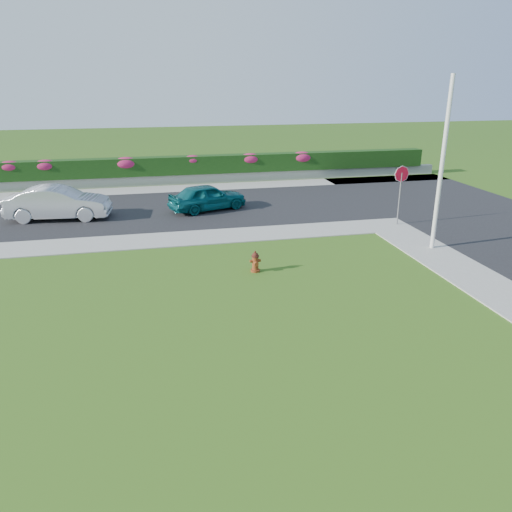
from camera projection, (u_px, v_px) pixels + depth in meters
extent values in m
plane|color=black|center=(294.00, 338.00, 12.74)|extent=(120.00, 120.00, 0.00)
cube|color=black|center=(116.00, 212.00, 24.58)|extent=(26.00, 8.00, 0.04)
cube|color=gray|center=(84.00, 245.00, 19.78)|extent=(24.00, 2.00, 0.04)
cube|color=gray|center=(386.00, 225.00, 22.43)|extent=(2.00, 2.00, 0.04)
cube|color=gray|center=(188.00, 188.00, 29.99)|extent=(34.00, 2.00, 0.04)
cube|color=gray|center=(186.00, 179.00, 31.28)|extent=(34.00, 0.40, 0.60)
cube|color=black|center=(185.00, 165.00, 31.09)|extent=(32.00, 0.90, 1.10)
cylinder|color=#54170D|center=(255.00, 270.00, 17.13)|extent=(0.32, 0.32, 0.07)
cylinder|color=#54170D|center=(255.00, 263.00, 17.03)|extent=(0.21, 0.21, 0.48)
cylinder|color=black|center=(255.00, 256.00, 16.95)|extent=(0.26, 0.26, 0.05)
sphere|color=black|center=(255.00, 255.00, 16.94)|extent=(0.21, 0.21, 0.21)
cylinder|color=black|center=(255.00, 252.00, 16.90)|extent=(0.07, 0.07, 0.07)
cylinder|color=#54170D|center=(251.00, 261.00, 16.97)|extent=(0.10, 0.11, 0.10)
cylinder|color=#54170D|center=(259.00, 260.00, 17.04)|extent=(0.10, 0.11, 0.10)
cylinder|color=#54170D|center=(256.00, 264.00, 16.90)|extent=(0.14, 0.12, 0.14)
imported|color=#0B5157|center=(207.00, 197.00, 24.76)|extent=(4.15, 2.72, 1.31)
imported|color=#A7A9AF|center=(58.00, 203.00, 23.13)|extent=(4.78, 2.08, 1.53)
cylinder|color=silver|center=(442.00, 166.00, 18.36)|extent=(0.16, 0.16, 6.43)
cylinder|color=slate|center=(399.00, 199.00, 22.17)|extent=(0.06, 0.06, 2.37)
cylinder|color=red|center=(402.00, 174.00, 21.79)|extent=(0.69, 0.11, 0.69)
cylinder|color=white|center=(402.00, 174.00, 21.79)|extent=(0.73, 0.10, 0.73)
ellipsoid|color=#B51F51|center=(10.00, 167.00, 28.85)|extent=(1.33, 0.85, 0.66)
ellipsoid|color=#B51F51|center=(46.00, 166.00, 29.25)|extent=(1.39, 0.89, 0.69)
ellipsoid|color=#B51F51|center=(126.00, 163.00, 30.19)|extent=(1.49, 0.96, 0.75)
ellipsoid|color=#B51F51|center=(192.00, 160.00, 30.99)|extent=(1.20, 0.77, 0.60)
ellipsoid|color=#B51F51|center=(250.00, 159.00, 31.74)|extent=(1.41, 0.91, 0.70)
ellipsoid|color=#B51F51|center=(302.00, 157.00, 32.45)|extent=(1.48, 0.95, 0.74)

